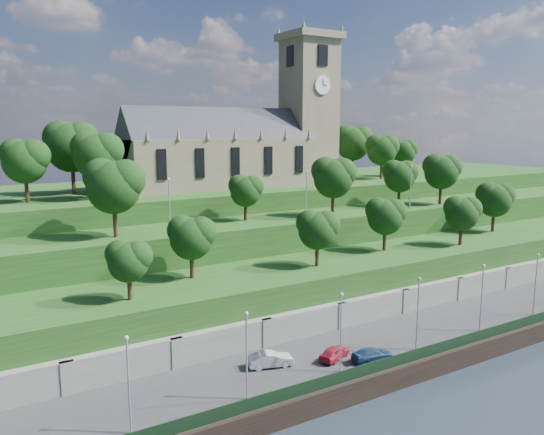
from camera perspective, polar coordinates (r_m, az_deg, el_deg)
ground at (r=59.71m, az=18.29°, el=-15.52°), size 320.00×320.00×0.00m
promenade at (r=63.00m, az=14.14°, el=-12.94°), size 160.00×12.00×2.00m
quay_wall at (r=59.23m, az=18.39°, el=-14.57°), size 160.00×0.50×2.20m
fence at (r=59.03m, az=17.98°, el=-13.05°), size 160.00×0.10×1.20m
retaining_wall at (r=66.50m, az=10.53°, el=-10.18°), size 160.00×2.10×5.00m
embankment_lower at (r=70.40m, az=7.32°, el=-7.66°), size 160.00×12.00×8.00m
embankment_upper at (r=78.46m, az=2.40°, el=-4.23°), size 160.00×10.00×12.00m
hilltop at (r=96.02m, az=-4.43°, el=-0.72°), size 160.00×32.00×15.00m
church at (r=91.20m, az=-2.98°, el=8.24°), size 38.60×12.35×27.60m
trees_lower at (r=72.22m, az=11.02°, el=0.01°), size 66.05×9.12×8.11m
trees_upper at (r=76.81m, az=4.34°, el=4.35°), size 60.65×8.04×9.39m
trees_hilltop at (r=88.88m, az=-4.88°, el=7.52°), size 75.64×16.57×10.89m
lamp_posts_promenade at (r=57.43m, az=15.42°, el=-9.37°), size 60.36×0.36×7.84m
lamp_posts_upper at (r=74.16m, az=3.72°, el=2.85°), size 40.36×0.36×6.94m
car_left at (r=55.11m, az=6.73°, el=-14.22°), size 4.26×2.96×1.35m
car_middle at (r=53.17m, az=-0.17°, el=-15.01°), size 4.73×2.73×1.47m
car_right at (r=55.31m, az=10.74°, el=-14.29°), size 4.57×2.41×1.26m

